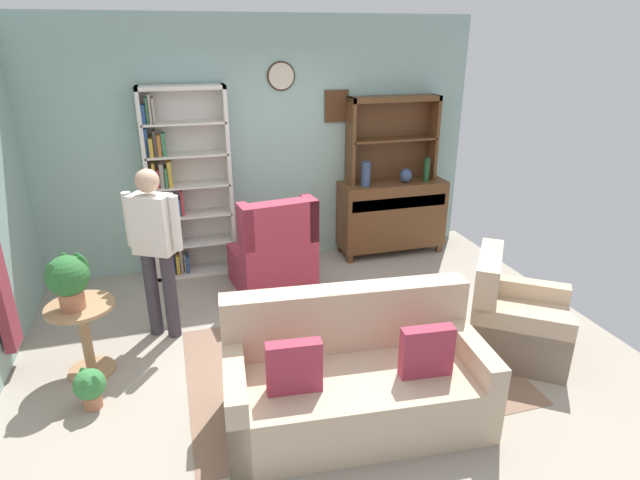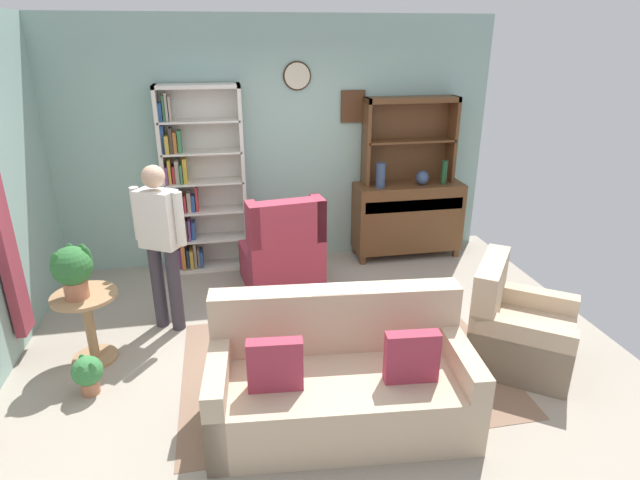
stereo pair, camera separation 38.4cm
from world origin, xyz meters
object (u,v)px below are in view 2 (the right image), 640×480
at_px(vase_tall, 381,175).
at_px(couch_floral, 340,381).
at_px(sideboard, 407,216).
at_px(sideboard_hutch, 410,128).
at_px(plant_stand, 89,320).
at_px(potted_plant_large, 73,268).
at_px(coffee_table, 330,317).
at_px(book_stack, 325,301).
at_px(person_reading, 161,237).
at_px(wingback_chair, 283,256).
at_px(armchair_floral, 517,331).
at_px(potted_plant_small, 88,373).
at_px(vase_round, 422,178).
at_px(bottle_wine, 444,172).
at_px(bookshelf, 197,186).

distance_m(vase_tall, couch_floral, 2.98).
bearing_deg(sideboard, sideboard_hutch, 90.00).
height_order(plant_stand, potted_plant_large, potted_plant_large).
bearing_deg(coffee_table, book_stack, 108.13).
bearing_deg(person_reading, sideboard_hutch, 25.68).
bearing_deg(wingback_chair, armchair_floral, -44.87).
bearing_deg(potted_plant_small, coffee_table, 5.34).
bearing_deg(sideboard_hutch, vase_round, -53.52).
bearing_deg(wingback_chair, person_reading, -152.72).
height_order(sideboard, plant_stand, sideboard).
height_order(sideboard_hutch, wingback_chair, sideboard_hutch).
xyz_separation_m(potted_plant_large, coffee_table, (2.01, -0.25, -0.52)).
relative_size(couch_floral, armchair_floral, 1.74).
relative_size(sideboard, vase_tall, 4.49).
bearing_deg(wingback_chair, potted_plant_small, -138.46).
distance_m(wingback_chair, coffee_table, 1.34).
bearing_deg(coffee_table, bottle_wine, 46.28).
relative_size(couch_floral, plant_stand, 3.01).
distance_m(bookshelf, couch_floral, 3.08).
distance_m(wingback_chair, potted_plant_small, 2.26).
xyz_separation_m(bottle_wine, coffee_table, (-1.77, -1.85, -0.71)).
relative_size(sideboard_hutch, vase_tall, 3.80).
distance_m(couch_floral, potted_plant_large, 2.26).
bearing_deg(sideboard, bookshelf, 178.05).
relative_size(sideboard, potted_plant_large, 3.00).
bearing_deg(vase_round, bottle_wine, -4.95).
height_order(plant_stand, book_stack, plant_stand).
bearing_deg(couch_floral, vase_round, 59.04).
bearing_deg(wingback_chair, sideboard_hutch, 24.51).
relative_size(sideboard, coffee_table, 1.62).
relative_size(potted_plant_large, potted_plant_small, 1.37).
bearing_deg(potted_plant_large, wingback_chair, 30.91).
distance_m(plant_stand, person_reading, 0.90).
bearing_deg(potted_plant_small, person_reading, 59.26).
bearing_deg(couch_floral, potted_plant_large, 151.13).
xyz_separation_m(vase_tall, bottle_wine, (0.78, -0.01, -0.00)).
distance_m(potted_plant_large, person_reading, 0.78).
bearing_deg(person_reading, vase_tall, 25.64).
relative_size(sideboard, vase_round, 7.65).
distance_m(bookshelf, wingback_chair, 1.27).
bearing_deg(potted_plant_small, sideboard, 32.72).
height_order(vase_tall, couch_floral, vase_tall).
distance_m(vase_tall, bottle_wine, 0.78).
bearing_deg(vase_tall, book_stack, -119.83).
xyz_separation_m(potted_plant_large, potted_plant_small, (0.09, -0.43, -0.69)).
relative_size(armchair_floral, plant_stand, 1.73).
bearing_deg(wingback_chair, potted_plant_large, -149.09).
bearing_deg(sideboard_hutch, person_reading, -154.32).
xyz_separation_m(vase_round, armchair_floral, (-0.01, -2.29, -0.72)).
height_order(bookshelf, wingback_chair, bookshelf).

